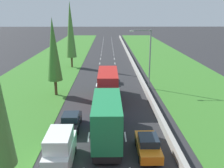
# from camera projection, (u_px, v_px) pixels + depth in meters

# --- Properties ---
(ground_plane) EXTENTS (300.00, 300.00, 0.00)m
(ground_plane) POSITION_uv_depth(u_px,v_px,m) (107.00, 61.00, 61.83)
(ground_plane) COLOR #28282B
(ground_plane) RESTS_ON ground
(grass_verge_left) EXTENTS (14.00, 140.00, 0.04)m
(grass_verge_left) POSITION_uv_depth(u_px,v_px,m) (55.00, 61.00, 61.62)
(grass_verge_left) COLOR #387528
(grass_verge_left) RESTS_ON ground
(grass_verge_right) EXTENTS (14.00, 140.00, 0.04)m
(grass_verge_right) POSITION_uv_depth(u_px,v_px,m) (167.00, 61.00, 62.05)
(grass_verge_right) COLOR #387528
(grass_verge_right) RESTS_ON ground
(median_barrier) EXTENTS (0.44, 120.00, 0.85)m
(median_barrier) POSITION_uv_depth(u_px,v_px,m) (131.00, 59.00, 61.80)
(median_barrier) COLOR #9E9B93
(median_barrier) RESTS_ON ground
(lane_markings) EXTENTS (3.64, 116.00, 0.01)m
(lane_markings) POSITION_uv_depth(u_px,v_px,m) (107.00, 61.00, 61.83)
(lane_markings) COLOR white
(lane_markings) RESTS_ON ground
(green_box_truck_centre_lane) EXTENTS (2.46, 9.40, 4.18)m
(green_box_truck_centre_lane) POSITION_uv_depth(u_px,v_px,m) (107.00, 118.00, 23.25)
(green_box_truck_centre_lane) COLOR black
(green_box_truck_centre_lane) RESTS_ON ground
(red_box_truck_centre_lane) EXTENTS (2.46, 9.40, 4.18)m
(red_box_truck_centre_lane) POSITION_uv_depth(u_px,v_px,m) (108.00, 85.00, 33.73)
(red_box_truck_centre_lane) COLOR black
(red_box_truck_centre_lane) RESTS_ON ground
(white_van_left_lane) EXTENTS (1.96, 4.90, 2.82)m
(white_van_left_lane) POSITION_uv_depth(u_px,v_px,m) (60.00, 149.00, 19.48)
(white_van_left_lane) COLOR white
(white_van_left_lane) RESTS_ON ground
(black_sedan_left_lane) EXTENTS (1.82, 4.50, 1.64)m
(black_sedan_left_lane) POSITION_uv_depth(u_px,v_px,m) (71.00, 121.00, 25.79)
(black_sedan_left_lane) COLOR black
(black_sedan_left_lane) RESTS_ON ground
(white_sedan_centre_lane) EXTENTS (1.82, 4.50, 1.64)m
(white_sedan_centre_lane) POSITION_uv_depth(u_px,v_px,m) (109.00, 77.00, 43.00)
(white_sedan_centre_lane) COLOR white
(white_sedan_centre_lane) RESTS_ON ground
(orange_sedan_right_lane) EXTENTS (1.82, 4.50, 1.64)m
(orange_sedan_right_lane) POSITION_uv_depth(u_px,v_px,m) (148.00, 145.00, 21.17)
(orange_sedan_right_lane) COLOR orange
(orange_sedan_right_lane) RESTS_ON ground
(poplar_tree_second) EXTENTS (2.07, 2.07, 10.83)m
(poplar_tree_second) POSITION_uv_depth(u_px,v_px,m) (53.00, 50.00, 34.85)
(poplar_tree_second) COLOR #4C3823
(poplar_tree_second) RESTS_ON ground
(poplar_tree_third) EXTENTS (2.14, 2.14, 13.70)m
(poplar_tree_third) POSITION_uv_depth(u_px,v_px,m) (70.00, 30.00, 52.82)
(poplar_tree_third) COLOR #4C3823
(poplar_tree_third) RESTS_ON ground
(street_light_mast) EXTENTS (3.20, 0.28, 9.00)m
(street_light_mast) POSITION_uv_depth(u_px,v_px,m) (148.00, 55.00, 38.26)
(street_light_mast) COLOR gray
(street_light_mast) RESTS_ON ground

